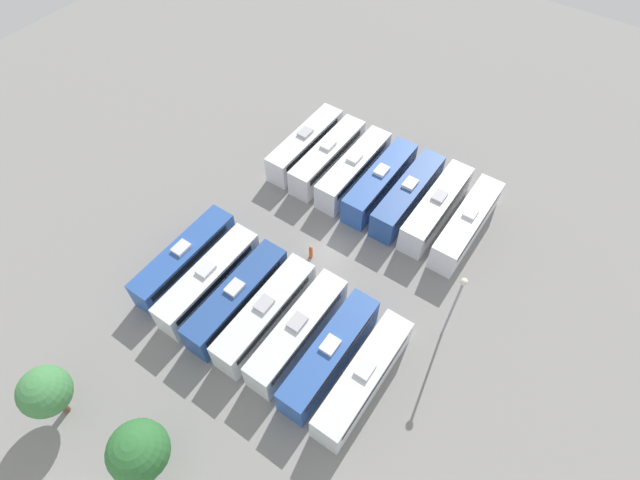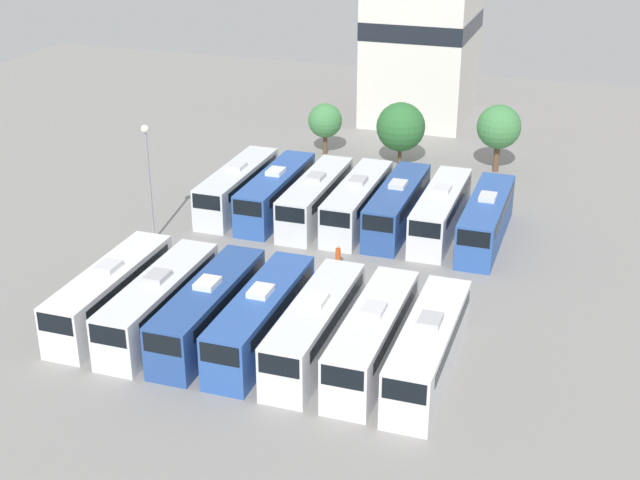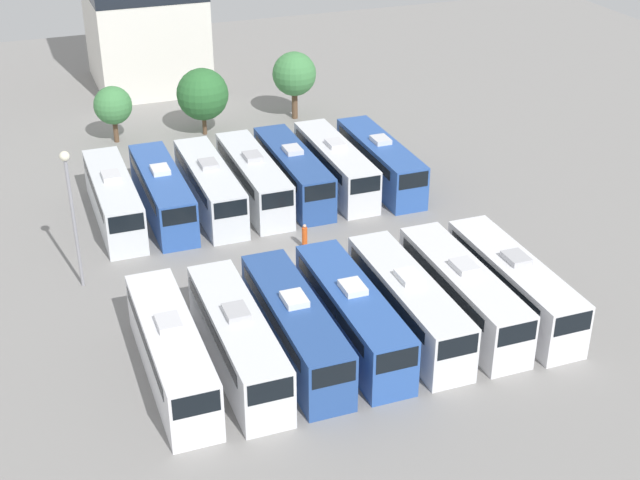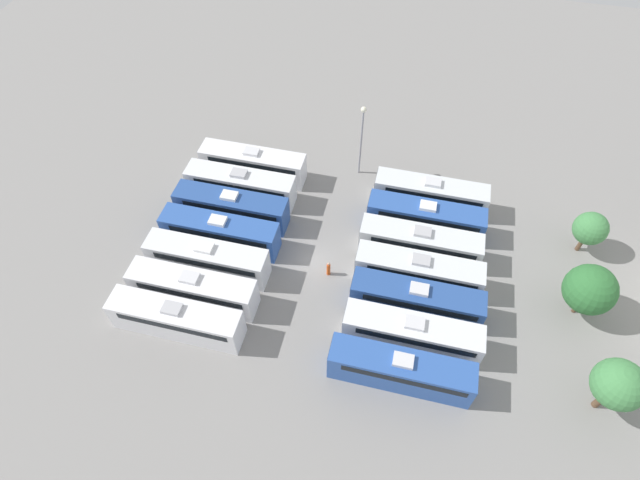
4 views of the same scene
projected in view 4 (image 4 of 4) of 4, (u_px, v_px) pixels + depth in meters
ground_plane at (316, 262)px, 48.89m from camera, size 122.09×122.09×0.00m
bus_0 at (253, 163)px, 54.96m from camera, size 2.61×11.62×3.66m
bus_1 at (241, 185)px, 52.89m from camera, size 2.61×11.62×3.66m
bus_2 at (232, 207)px, 50.92m from camera, size 2.61×11.62×3.66m
bus_3 at (221, 232)px, 48.89m from camera, size 2.61×11.62×3.66m
bus_4 at (208, 258)px, 46.87m from camera, size 2.61×11.62×3.66m
bus_5 at (193, 288)px, 44.81m from camera, size 2.61×11.62×3.66m
bus_6 at (177, 318)px, 42.88m from camera, size 2.61×11.62×3.66m
bus_7 at (431, 194)px, 52.07m from camera, size 2.61×11.62×3.66m
bus_8 at (426, 217)px, 50.05m from camera, size 2.61×11.62×3.66m
bus_9 at (420, 243)px, 48.02m from camera, size 2.61×11.62×3.66m
bus_10 at (419, 271)px, 45.97m from camera, size 2.61×11.62×3.66m
bus_11 at (417, 300)px, 44.06m from camera, size 2.61×11.62×3.66m
bus_12 at (412, 333)px, 42.02m from camera, size 2.61×11.62×3.66m
bus_13 at (401, 370)px, 39.99m from camera, size 2.61×11.62×3.66m
worker_person at (328, 269)px, 47.34m from camera, size 0.36×0.36×1.75m
light_pole at (362, 131)px, 52.05m from camera, size 0.60×0.60×8.91m
tree_0 at (590, 229)px, 47.28m from camera, size 3.21×3.21×4.87m
tree_1 at (590, 290)px, 42.59m from camera, size 4.44×4.44×5.84m
tree_2 at (618, 385)px, 36.81m from camera, size 3.92×3.92×6.13m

